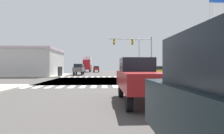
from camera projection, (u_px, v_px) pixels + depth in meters
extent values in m
cube|color=#464240|center=(102.00, 80.00, 23.57)|extent=(14.00, 90.00, 0.05)
cube|color=#464240|center=(102.00, 80.00, 23.57)|extent=(90.00, 12.00, 0.05)
cube|color=#B2ADA3|center=(166.00, 75.00, 36.19)|extent=(12.00, 12.00, 0.14)
cube|color=#AFAF9B|center=(37.00, 75.00, 34.92)|extent=(12.00, 12.00, 0.14)
cube|color=silver|center=(27.00, 87.00, 15.95)|extent=(0.50, 2.00, 0.01)
cube|color=silver|center=(38.00, 87.00, 16.00)|extent=(0.50, 2.00, 0.01)
cube|color=silver|center=(49.00, 87.00, 16.05)|extent=(0.50, 2.00, 0.01)
cube|color=silver|center=(60.00, 87.00, 16.10)|extent=(0.50, 2.00, 0.01)
cube|color=silver|center=(72.00, 87.00, 16.15)|extent=(0.50, 2.00, 0.01)
cube|color=silver|center=(83.00, 87.00, 16.19)|extent=(0.50, 2.00, 0.01)
cube|color=silver|center=(94.00, 87.00, 16.24)|extent=(0.50, 2.00, 0.01)
cube|color=silver|center=(105.00, 87.00, 16.29)|extent=(0.50, 2.00, 0.01)
cube|color=silver|center=(115.00, 87.00, 16.34)|extent=(0.50, 2.00, 0.01)
cube|color=silver|center=(126.00, 86.00, 16.39)|extent=(0.50, 2.00, 0.01)
cube|color=silver|center=(137.00, 86.00, 16.44)|extent=(0.50, 2.00, 0.01)
cube|color=silver|center=(148.00, 86.00, 16.49)|extent=(0.50, 2.00, 0.01)
cube|color=silver|center=(158.00, 86.00, 16.53)|extent=(0.50, 2.00, 0.01)
cube|color=silver|center=(169.00, 86.00, 16.58)|extent=(0.50, 2.00, 0.01)
cube|color=silver|center=(63.00, 77.00, 30.53)|extent=(0.50, 2.00, 0.01)
cube|color=silver|center=(69.00, 77.00, 30.58)|extent=(0.50, 2.00, 0.01)
cube|color=silver|center=(75.00, 77.00, 30.63)|extent=(0.50, 2.00, 0.01)
cube|color=silver|center=(81.00, 77.00, 30.68)|extent=(0.50, 2.00, 0.01)
cube|color=silver|center=(87.00, 77.00, 30.73)|extent=(0.50, 2.00, 0.01)
cube|color=silver|center=(92.00, 77.00, 30.78)|extent=(0.50, 2.00, 0.01)
cube|color=silver|center=(98.00, 77.00, 30.82)|extent=(0.50, 2.00, 0.01)
cube|color=silver|center=(104.00, 77.00, 30.87)|extent=(0.50, 2.00, 0.01)
cube|color=silver|center=(110.00, 77.00, 30.92)|extent=(0.50, 2.00, 0.01)
cube|color=silver|center=(115.00, 77.00, 30.97)|extent=(0.50, 2.00, 0.01)
cube|color=silver|center=(121.00, 77.00, 31.02)|extent=(0.50, 2.00, 0.01)
cube|color=silver|center=(127.00, 77.00, 31.07)|extent=(0.50, 2.00, 0.01)
cube|color=silver|center=(133.00, 77.00, 31.12)|extent=(0.50, 2.00, 0.01)
cube|color=silver|center=(138.00, 77.00, 31.17)|extent=(0.50, 2.00, 0.01)
cylinder|color=gray|center=(151.00, 57.00, 31.49)|extent=(0.20, 0.20, 7.08)
cylinder|color=gray|center=(130.00, 39.00, 31.29)|extent=(7.58, 0.14, 0.14)
cube|color=yellow|center=(132.00, 42.00, 31.31)|extent=(0.32, 0.40, 1.00)
sphere|color=black|center=(133.00, 40.00, 31.07)|extent=(0.22, 0.22, 0.22)
sphere|color=orange|center=(133.00, 42.00, 31.07)|extent=(0.22, 0.22, 0.22)
sphere|color=black|center=(133.00, 44.00, 31.07)|extent=(0.22, 0.22, 0.22)
cube|color=yellow|center=(114.00, 42.00, 31.15)|extent=(0.32, 0.40, 1.00)
sphere|color=black|center=(114.00, 40.00, 30.91)|extent=(0.22, 0.22, 0.22)
sphere|color=orange|center=(114.00, 42.00, 30.91)|extent=(0.22, 0.22, 0.22)
sphere|color=black|center=(114.00, 44.00, 30.91)|extent=(0.22, 0.22, 0.22)
cylinder|color=silver|center=(212.00, 37.00, 15.57)|extent=(0.18, 0.18, 8.88)
cube|color=white|center=(219.00, 14.00, 15.59)|extent=(1.60, 0.16, 1.80)
cylinder|color=gray|center=(139.00, 57.00, 40.08)|extent=(0.16, 0.16, 7.71)
cylinder|color=gray|center=(136.00, 41.00, 40.03)|extent=(1.40, 0.10, 0.10)
ellipsoid|color=silver|center=(133.00, 41.00, 40.00)|extent=(0.60, 0.32, 0.20)
cube|color=beige|center=(18.00, 63.00, 34.81)|extent=(15.55, 10.75, 4.87)
cube|color=beige|center=(18.00, 50.00, 34.80)|extent=(15.85, 11.05, 0.40)
cube|color=black|center=(60.00, 72.00, 30.90)|extent=(0.24, 2.20, 1.80)
cylinder|color=black|center=(82.00, 74.00, 35.76)|extent=(0.26, 0.74, 0.74)
cylinder|color=black|center=(74.00, 74.00, 35.69)|extent=(0.26, 0.74, 0.74)
cylinder|color=black|center=(83.00, 73.00, 38.89)|extent=(0.26, 0.74, 0.74)
cylinder|color=black|center=(76.00, 73.00, 38.81)|extent=(0.26, 0.74, 0.74)
cube|color=#5D5C5F|center=(79.00, 69.00, 37.28)|extent=(1.96, 4.60, 0.88)
cube|color=black|center=(79.00, 66.00, 37.28)|extent=(1.69, 3.22, 0.72)
cylinder|color=black|center=(99.00, 71.00, 53.00)|extent=(0.26, 0.68, 0.68)
cylinder|color=black|center=(94.00, 71.00, 52.93)|extent=(0.26, 0.68, 0.68)
cylinder|color=black|center=(99.00, 71.00, 55.92)|extent=(0.26, 0.68, 0.68)
cylinder|color=black|center=(94.00, 71.00, 55.85)|extent=(0.26, 0.68, 0.68)
cube|color=maroon|center=(96.00, 69.00, 54.42)|extent=(1.80, 4.30, 0.66)
cube|color=black|center=(96.00, 67.00, 54.41)|extent=(1.55, 2.24, 0.54)
cylinder|color=black|center=(170.00, 76.00, 28.31)|extent=(0.68, 0.26, 0.68)
cylinder|color=black|center=(173.00, 76.00, 26.87)|extent=(0.68, 0.26, 0.68)
cylinder|color=black|center=(152.00, 76.00, 28.16)|extent=(0.68, 0.26, 0.68)
cylinder|color=black|center=(154.00, 76.00, 26.73)|extent=(0.68, 0.26, 0.68)
cube|color=gold|center=(162.00, 72.00, 27.51)|extent=(4.30, 1.80, 0.66)
cube|color=black|center=(162.00, 68.00, 27.51)|extent=(2.24, 1.55, 0.54)
cylinder|color=black|center=(185.00, 96.00, 8.87)|extent=(0.26, 0.74, 0.74)
cylinder|color=black|center=(215.00, 96.00, 8.95)|extent=(0.26, 0.74, 0.74)
cube|color=#5B6063|center=(221.00, 83.00, 7.34)|extent=(1.96, 4.60, 0.88)
cube|color=black|center=(221.00, 64.00, 7.34)|extent=(1.69, 3.22, 0.72)
cylinder|color=black|center=(121.00, 91.00, 10.82)|extent=(0.26, 0.74, 0.74)
cylinder|color=black|center=(147.00, 91.00, 10.90)|extent=(0.26, 0.74, 0.74)
cylinder|color=black|center=(129.00, 103.00, 7.36)|extent=(0.26, 0.74, 0.74)
cylinder|color=black|center=(167.00, 102.00, 7.44)|extent=(0.26, 0.74, 0.74)
cube|color=maroon|center=(140.00, 80.00, 9.13)|extent=(2.00, 5.10, 0.86)
cube|color=black|center=(136.00, 65.00, 10.01)|extent=(1.76, 1.79, 0.75)
cylinder|color=black|center=(90.00, 71.00, 53.90)|extent=(0.26, 0.80, 0.80)
cylinder|color=black|center=(83.00, 71.00, 53.80)|extent=(0.26, 0.80, 0.80)
cylinder|color=black|center=(91.00, 71.00, 58.79)|extent=(0.26, 0.80, 0.80)
cylinder|color=black|center=(85.00, 71.00, 58.69)|extent=(0.26, 0.80, 0.80)
cube|color=maroon|center=(87.00, 67.00, 56.29)|extent=(2.40, 7.20, 1.49)
cube|color=white|center=(87.00, 61.00, 57.36)|extent=(2.30, 4.18, 2.56)
cube|color=maroon|center=(87.00, 62.00, 54.12)|extent=(2.11, 2.02, 1.49)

